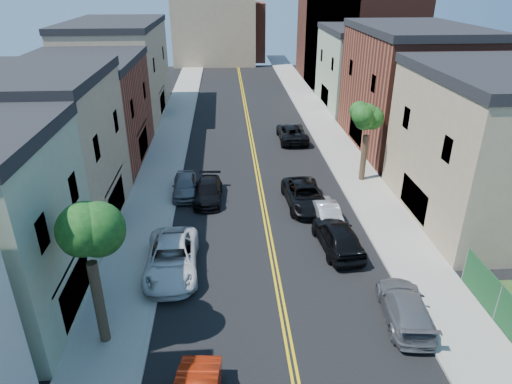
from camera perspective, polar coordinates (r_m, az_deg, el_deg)
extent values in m
cube|color=gray|center=(44.08, -10.93, 6.24)|extent=(3.20, 100.00, 0.15)
cube|color=gray|center=(44.94, 9.61, 6.72)|extent=(3.20, 100.00, 0.15)
cube|color=gray|center=(43.90, -8.65, 6.33)|extent=(0.30, 100.00, 0.15)
cube|color=gray|center=(44.57, 7.41, 6.71)|extent=(0.30, 100.00, 0.15)
cube|color=#998466|center=(30.41, -26.12, 4.00)|extent=(9.00, 10.00, 9.00)
cube|color=brown|center=(40.44, -20.71, 9.13)|extent=(9.00, 12.00, 8.00)
cube|color=#998466|center=(53.50, -16.91, 14.22)|extent=(9.00, 16.00, 9.50)
cube|color=#998466|center=(31.77, 27.54, 4.56)|extent=(9.00, 12.00, 9.00)
cube|color=brown|center=(43.65, 18.68, 11.93)|extent=(9.00, 14.00, 10.00)
cube|color=gray|center=(56.72, 13.40, 14.69)|extent=(9.00, 12.00, 8.50)
cube|color=#4C2319|center=(72.63, 12.66, 18.44)|extent=(16.00, 14.00, 12.00)
cube|color=#4C2319|center=(67.11, 9.64, 22.43)|extent=(6.00, 6.00, 22.00)
cube|color=#998466|center=(83.77, -5.33, 19.80)|extent=(14.00, 8.00, 12.00)
cube|color=brown|center=(87.87, -2.49, 19.49)|extent=(10.00, 8.00, 10.00)
cylinder|color=#39281C|center=(20.37, -19.16, -13.00)|extent=(0.44, 0.44, 3.96)
sphere|color=#0E3510|center=(18.11, -21.10, -2.18)|extent=(5.20, 5.20, 5.20)
sphere|color=#0E3510|center=(17.18, -20.32, 0.32)|extent=(3.90, 3.90, 3.90)
sphere|color=#0E3510|center=(18.94, -21.95, -2.87)|extent=(3.64, 3.64, 3.64)
cylinder|color=#39281C|center=(35.27, 13.39, 4.22)|extent=(0.44, 0.44, 3.52)
sphere|color=#0E3510|center=(34.13, 14.03, 10.07)|extent=(4.40, 4.40, 4.40)
sphere|color=#0E3510|center=(33.75, 15.07, 11.34)|extent=(3.30, 3.30, 3.30)
sphere|color=#0E3510|center=(34.52, 13.03, 9.59)|extent=(3.08, 3.08, 3.08)
imported|color=silver|center=(24.67, -10.54, -8.21)|extent=(2.89, 5.95, 1.63)
imported|color=#595B61|center=(32.96, -8.94, 0.85)|extent=(1.88, 4.34, 1.46)
imported|color=black|center=(31.95, -6.03, 0.08)|extent=(2.06, 4.65, 1.33)
imported|color=#58595F|center=(22.38, 18.26, -13.58)|extent=(2.49, 4.99, 1.39)
imported|color=black|center=(26.52, 10.26, -5.46)|extent=(2.47, 5.20, 1.72)
imported|color=#A4A5AC|center=(29.62, 8.66, -2.25)|extent=(1.59, 4.11, 1.33)
imported|color=black|center=(43.78, 4.56, 7.47)|extent=(2.60, 5.63, 1.56)
imported|color=black|center=(31.11, 6.16, -0.47)|extent=(2.81, 5.61, 1.52)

